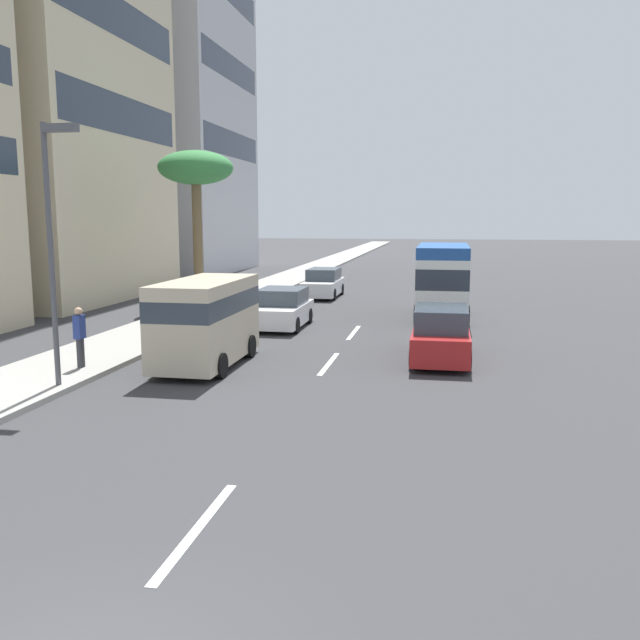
% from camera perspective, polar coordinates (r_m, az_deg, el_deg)
% --- Properties ---
extents(ground_plane, '(198.00, 198.00, 0.00)m').
position_cam_1_polar(ground_plane, '(37.00, 5.13, 1.78)').
color(ground_plane, '#38383A').
extents(sidewalk_right, '(162.00, 3.21, 0.15)m').
position_cam_1_polar(sidewalk_right, '(38.43, -6.16, 2.13)').
color(sidewalk_right, '#9E9B93').
rests_on(sidewalk_right, ground_plane).
extents(lane_stripe_near, '(3.20, 0.16, 0.01)m').
position_cam_1_polar(lane_stripe_near, '(10.34, -10.28, -16.92)').
color(lane_stripe_near, silver).
rests_on(lane_stripe_near, ground_plane).
extents(lane_stripe_mid, '(3.20, 0.16, 0.01)m').
position_cam_1_polar(lane_stripe_mid, '(20.67, 0.76, -3.71)').
color(lane_stripe_mid, silver).
rests_on(lane_stripe_mid, ground_plane).
extents(lane_stripe_far, '(3.20, 0.16, 0.01)m').
position_cam_1_polar(lane_stripe_far, '(26.18, 2.86, -1.07)').
color(lane_stripe_far, silver).
rests_on(lane_stripe_far, ground_plane).
extents(minibus_lead, '(6.07, 2.27, 3.22)m').
position_cam_1_polar(minibus_lead, '(30.03, 10.30, 3.44)').
color(minibus_lead, silver).
rests_on(minibus_lead, ground_plane).
extents(car_second, '(4.08, 1.96, 1.57)m').
position_cam_1_polar(car_second, '(27.37, -3.26, 0.93)').
color(car_second, white).
rests_on(car_second, ground_plane).
extents(car_third, '(4.62, 1.80, 1.69)m').
position_cam_1_polar(car_third, '(21.43, 10.16, -1.25)').
color(car_third, '#A51E1E').
rests_on(car_third, ground_plane).
extents(car_fourth, '(4.52, 1.84, 1.58)m').
position_cam_1_polar(car_fourth, '(37.68, 0.28, 3.09)').
color(car_fourth, white).
rests_on(car_fourth, ground_plane).
extents(van_fifth, '(4.81, 2.06, 2.60)m').
position_cam_1_polar(van_fifth, '(20.42, -9.59, 0.22)').
color(van_fifth, beige).
rests_on(van_fifth, ground_plane).
extents(pedestrian_near_lamp, '(0.39, 0.36, 1.80)m').
position_cam_1_polar(pedestrian_near_lamp, '(28.30, -10.55, 1.88)').
color(pedestrian_near_lamp, red).
rests_on(pedestrian_near_lamp, sidewalk_right).
extents(pedestrian_mid_block, '(0.33, 0.23, 1.75)m').
position_cam_1_polar(pedestrian_mid_block, '(20.54, -19.60, -1.14)').
color(pedestrian_mid_block, '#333338').
rests_on(pedestrian_mid_block, sidewalk_right).
extents(palm_tree, '(3.58, 3.58, 7.41)m').
position_cam_1_polar(palm_tree, '(33.55, -10.43, 12.17)').
color(palm_tree, brown).
rests_on(palm_tree, sidewalk_right).
extents(street_lamp, '(0.24, 0.97, 6.59)m').
position_cam_1_polar(street_lamp, '(18.27, -21.56, 7.42)').
color(street_lamp, '#4C4C51').
rests_on(street_lamp, sidewalk_right).
extents(office_tower_far, '(14.29, 11.52, 39.84)m').
position_cam_1_polar(office_tower_far, '(58.96, -13.39, 23.72)').
color(office_tower_far, '#BCBCC1').
rests_on(office_tower_far, ground_plane).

